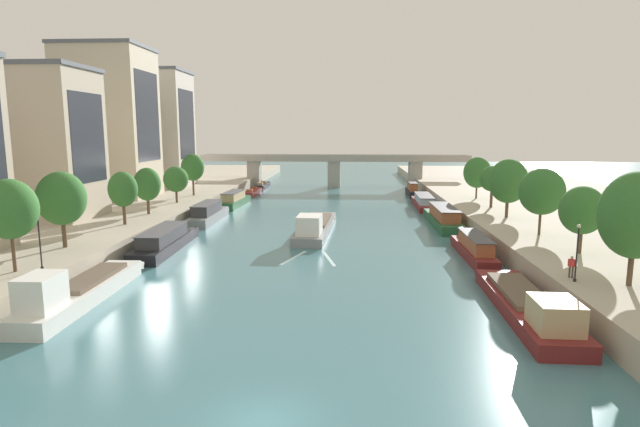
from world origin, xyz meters
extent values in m
plane|color=#42757F|center=(0.00, 0.00, 0.00)|extent=(400.00, 400.00, 0.00)
cube|color=#B2A893|center=(-36.45, 55.00, 1.06)|extent=(36.00, 170.00, 2.11)
cube|color=#B2A893|center=(36.45, 55.00, 1.06)|extent=(36.00, 170.00, 2.11)
cube|color=gray|center=(-0.58, 43.15, 0.50)|extent=(4.52, 19.08, 0.99)
cube|color=gray|center=(-0.07, 52.95, 0.60)|extent=(3.42, 1.39, 0.86)
cube|color=gray|center=(-0.58, 43.15, 1.02)|extent=(4.59, 19.08, 0.06)
cube|color=white|center=(-0.91, 36.73, 2.12)|extent=(2.85, 3.92, 2.14)
cube|color=black|center=(-0.81, 38.63, 2.44)|extent=(2.12, 0.14, 0.60)
cube|color=brown|center=(-0.48, 45.04, 1.23)|extent=(3.27, 9.97, 0.36)
cylinder|color=#232328|center=(-0.34, 37.46, 1.60)|extent=(0.07, 0.07, 1.10)
cube|color=silver|center=(1.63, 29.31, 0.01)|extent=(1.70, 5.93, 0.03)
cube|color=silver|center=(-1.97, 29.49, 0.01)|extent=(2.29, 5.79, 0.03)
cube|color=silver|center=(-16.25, 15.28, 0.59)|extent=(3.10, 15.26, 1.19)
cube|color=silver|center=(-16.38, 23.23, 0.71)|extent=(2.74, 1.29, 0.96)
cube|color=silver|center=(-16.25, 15.28, 1.22)|extent=(3.16, 15.26, 0.06)
cube|color=white|center=(-16.17, 10.11, 2.39)|extent=(2.19, 3.08, 2.29)
cube|color=black|center=(-16.20, 11.64, 2.74)|extent=(1.72, 0.06, 0.64)
cube|color=brown|center=(-16.28, 16.80, 1.43)|extent=(2.35, 7.94, 0.36)
cylinder|color=#232328|center=(-15.75, 10.72, 1.80)|extent=(0.07, 0.07, 1.10)
cube|color=black|center=(-16.14, 32.36, 0.55)|extent=(3.39, 14.72, 1.09)
cube|color=black|center=(-16.33, 40.03, 0.65)|extent=(2.90, 1.30, 0.91)
cube|color=black|center=(-16.14, 32.36, 1.12)|extent=(3.45, 14.72, 0.06)
cube|color=#38383D|center=(-16.12, 31.63, 1.77)|extent=(2.71, 9.44, 1.24)
cube|color=#4C4C51|center=(-16.12, 31.63, 2.43)|extent=(2.90, 9.72, 0.08)
cylinder|color=#232328|center=(-15.58, 27.97, 1.70)|extent=(0.07, 0.07, 1.10)
cube|color=gray|center=(-16.38, 50.00, 0.59)|extent=(2.82, 12.63, 1.19)
cube|color=gray|center=(-16.41, 56.66, 0.71)|extent=(2.63, 1.26, 0.96)
cube|color=gray|center=(-16.38, 50.00, 1.22)|extent=(2.87, 12.63, 0.06)
cube|color=#38383D|center=(-16.37, 49.37, 1.95)|extent=(2.30, 8.09, 1.41)
cube|color=#4C4C51|center=(-16.37, 49.37, 2.69)|extent=(2.47, 8.33, 0.08)
cylinder|color=#232328|center=(-15.95, 46.22, 1.80)|extent=(0.07, 0.07, 1.10)
cube|color=#235633|center=(-16.06, 65.22, 0.56)|extent=(3.11, 12.30, 1.13)
cube|color=#235633|center=(-15.82, 71.67, 0.68)|extent=(2.56, 1.33, 0.93)
cube|color=#235633|center=(-16.06, 65.22, 1.16)|extent=(3.17, 12.30, 0.06)
cube|color=tan|center=(-16.08, 64.61, 1.84)|extent=(2.47, 7.89, 1.31)
cube|color=#4C4C51|center=(-16.08, 64.61, 2.54)|extent=(2.64, 8.13, 0.08)
cylinder|color=#232328|center=(-15.80, 61.54, 1.74)|extent=(0.07, 0.07, 1.10)
cube|color=maroon|center=(-15.86, 80.33, 0.49)|extent=(2.06, 10.37, 0.97)
cube|color=maroon|center=(-15.87, 85.86, 0.58)|extent=(1.94, 1.22, 0.85)
cube|color=maroon|center=(-15.86, 80.33, 1.00)|extent=(2.10, 10.37, 0.06)
cube|color=#9E5133|center=(-15.87, 82.61, 1.23)|extent=(1.02, 0.90, 0.40)
cube|color=#9E5133|center=(-15.85, 77.42, 1.27)|extent=(1.12, 1.10, 0.48)
cylinder|color=#232328|center=(-15.55, 77.22, 1.58)|extent=(0.07, 0.07, 1.10)
cube|color=black|center=(-15.99, 92.87, 0.52)|extent=(2.03, 10.01, 1.03)
cube|color=black|center=(-15.98, 98.23, 0.62)|extent=(1.92, 1.22, 0.88)
cube|color=black|center=(-15.99, 92.87, 1.06)|extent=(2.07, 10.01, 0.06)
cube|color=tan|center=(-15.99, 95.08, 1.29)|extent=(1.01, 0.90, 0.40)
cube|color=tan|center=(-15.99, 90.07, 1.33)|extent=(1.11, 1.10, 0.48)
cylinder|color=#232328|center=(-15.69, 89.87, 1.64)|extent=(0.07, 0.07, 1.10)
cube|color=maroon|center=(15.99, 14.50, 0.49)|extent=(3.74, 15.77, 0.99)
cube|color=maroon|center=(16.18, 22.70, 0.59)|extent=(3.24, 1.29, 0.86)
cube|color=maroon|center=(15.99, 14.50, 1.02)|extent=(3.81, 15.78, 0.06)
cube|color=tan|center=(15.87, 9.16, 1.93)|extent=(2.61, 3.20, 1.77)
cube|color=black|center=(15.90, 10.74, 2.20)|extent=(2.03, 0.08, 0.50)
cube|color=brown|center=(16.03, 16.07, 1.23)|extent=(2.83, 8.22, 0.36)
cylinder|color=#232328|center=(16.39, 9.78, 1.60)|extent=(0.07, 0.07, 1.10)
cube|color=maroon|center=(16.19, 30.59, 0.52)|extent=(2.17, 12.04, 1.04)
cube|color=maroon|center=(16.20, 36.96, 0.62)|extent=(2.05, 1.22, 0.88)
cube|color=maroon|center=(16.19, 30.59, 1.07)|extent=(2.21, 12.04, 0.06)
cube|color=#9E5133|center=(16.19, 29.99, 1.75)|extent=(1.78, 7.70, 1.30)
cube|color=#4C4C51|center=(16.19, 29.99, 2.44)|extent=(1.90, 7.93, 0.08)
cylinder|color=#232328|center=(16.51, 26.98, 1.65)|extent=(0.07, 0.07, 1.10)
cube|color=#235633|center=(16.31, 48.59, 0.56)|extent=(3.01, 15.50, 1.13)
cube|color=#235633|center=(16.29, 56.68, 0.68)|extent=(2.83, 1.25, 0.93)
cube|color=#235633|center=(16.31, 48.59, 1.16)|extent=(3.07, 15.50, 0.06)
cube|color=#9E5133|center=(16.32, 47.81, 1.91)|extent=(2.46, 9.92, 1.45)
cube|color=#4C4C51|center=(16.32, 47.81, 2.68)|extent=(2.64, 10.22, 0.08)
cylinder|color=#232328|center=(16.77, 43.94, 1.74)|extent=(0.07, 0.07, 1.10)
cube|color=maroon|center=(16.10, 65.84, 0.46)|extent=(3.14, 14.80, 0.91)
cube|color=maroon|center=(16.30, 73.55, 0.55)|extent=(2.65, 1.27, 0.82)
cube|color=maroon|center=(16.10, 65.84, 0.94)|extent=(3.20, 14.80, 0.06)
cube|color=#9EBCD6|center=(16.08, 65.10, 1.53)|extent=(2.51, 9.49, 1.12)
cube|color=#4C4C51|center=(16.08, 65.10, 2.14)|extent=(2.68, 9.77, 0.08)
cylinder|color=#232328|center=(16.40, 61.40, 1.52)|extent=(0.07, 0.07, 1.10)
cube|color=black|center=(15.98, 81.15, 0.57)|extent=(1.85, 9.53, 1.15)
cube|color=black|center=(16.04, 86.25, 0.69)|extent=(1.66, 1.26, 0.94)
cube|color=black|center=(15.98, 81.15, 1.18)|extent=(1.88, 9.53, 0.06)
cube|color=#9E5133|center=(15.98, 80.67, 1.96)|extent=(1.50, 6.10, 1.49)
cube|color=#4C4C51|center=(15.98, 80.67, 2.74)|extent=(1.60, 6.29, 0.08)
cylinder|color=#232328|center=(16.21, 78.29, 1.76)|extent=(0.07, 0.07, 1.10)
cylinder|color=brown|center=(-21.69, 15.75, 3.89)|extent=(0.26, 0.26, 3.56)
ellipsoid|color=#336B2D|center=(-21.69, 15.75, 6.92)|extent=(4.05, 4.05, 4.53)
cylinder|color=brown|center=(-22.44, 23.98, 3.71)|extent=(0.40, 0.40, 3.20)
ellipsoid|color=#336B2D|center=(-22.44, 23.98, 6.65)|extent=(4.31, 4.31, 4.87)
cylinder|color=brown|center=(-22.03, 35.66, 3.59)|extent=(0.37, 0.37, 2.95)
ellipsoid|color=#336B2D|center=(-22.03, 35.66, 6.17)|extent=(3.24, 3.24, 4.03)
cylinder|color=brown|center=(-22.26, 43.24, 3.45)|extent=(0.37, 0.37, 2.68)
ellipsoid|color=#336B2D|center=(-22.26, 43.24, 5.95)|extent=(3.42, 3.42, 4.24)
cylinder|color=brown|center=(-22.24, 54.00, 3.33)|extent=(0.34, 0.34, 2.43)
ellipsoid|color=#336B2D|center=(-22.24, 54.00, 5.59)|extent=(3.66, 3.66, 3.82)
cylinder|color=brown|center=(-22.32, 62.59, 3.83)|extent=(0.32, 0.32, 3.43)
ellipsoid|color=#336B2D|center=(-22.32, 62.59, 6.77)|extent=(3.78, 3.78, 4.45)
cylinder|color=brown|center=(23.00, 14.81, 3.75)|extent=(0.36, 0.36, 3.28)
ellipsoid|color=#336B2D|center=(23.00, 14.81, 7.03)|extent=(4.73, 4.73, 5.95)
cylinder|color=brown|center=(23.72, 24.34, 3.44)|extent=(0.40, 0.40, 2.66)
ellipsoid|color=#336B2D|center=(23.72, 24.34, 5.92)|extent=(3.81, 3.81, 4.19)
cylinder|color=brown|center=(23.15, 32.31, 3.70)|extent=(0.26, 0.26, 3.19)
ellipsoid|color=#336B2D|center=(23.15, 32.31, 6.61)|extent=(4.51, 4.51, 4.76)
cylinder|color=brown|center=(23.09, 43.27, 3.62)|extent=(0.39, 0.39, 3.01)
ellipsoid|color=#336B2D|center=(23.09, 43.27, 6.62)|extent=(4.68, 4.68, 5.43)
cylinder|color=brown|center=(23.47, 51.76, 3.63)|extent=(0.38, 0.38, 3.04)
ellipsoid|color=#336B2D|center=(23.47, 51.76, 6.13)|extent=(3.48, 3.48, 3.57)
cylinder|color=brown|center=(23.71, 61.33, 3.50)|extent=(0.27, 0.27, 2.79)
ellipsoid|color=#336B2D|center=(23.71, 61.33, 6.24)|extent=(4.27, 4.27, 4.88)
cylinder|color=black|center=(-20.02, 16.48, 4.24)|extent=(0.11, 0.11, 4.25)
sphere|color=#EAE5C6|center=(-20.02, 16.48, 6.50)|extent=(0.28, 0.28, 0.28)
cylinder|color=black|center=(-20.02, 16.48, 2.21)|extent=(0.22, 0.22, 0.20)
cylinder|color=black|center=(19.67, 15.58, 4.04)|extent=(0.11, 0.11, 3.86)
sphere|color=#EAE5C6|center=(19.67, 15.58, 6.11)|extent=(0.28, 0.28, 0.28)
cylinder|color=black|center=(19.67, 15.58, 2.21)|extent=(0.22, 0.22, 0.20)
cube|color=#B2A38E|center=(-34.95, 39.48, 10.98)|extent=(14.66, 9.75, 17.74)
cube|color=#4C515B|center=(-34.95, 39.48, 20.10)|extent=(15.10, 10.05, 0.50)
cube|color=#232833|center=(-27.60, 39.48, 11.87)|extent=(0.04, 7.80, 10.64)
cube|color=beige|center=(-34.95, 60.52, 13.79)|extent=(12.74, 11.32, 23.36)
cube|color=#565B66|center=(-34.95, 60.52, 25.72)|extent=(13.12, 11.66, 0.50)
cube|color=#232833|center=(-28.56, 60.52, 14.96)|extent=(0.04, 9.06, 14.02)
cube|color=#BCB2A8|center=(-34.95, 77.12, 12.88)|extent=(14.62, 10.90, 21.54)
cube|color=#4C515B|center=(-34.95, 77.12, 23.90)|extent=(15.06, 11.23, 0.50)
cube|color=#232833|center=(-27.62, 77.12, 13.96)|extent=(0.04, 8.72, 12.92)
cube|color=#9E998E|center=(0.00, 96.64, 6.21)|extent=(60.90, 4.40, 0.60)
cube|color=#9E998E|center=(0.00, 94.64, 6.96)|extent=(60.90, 0.30, 0.90)
cube|color=#9E998E|center=(0.00, 98.64, 6.96)|extent=(60.90, 0.30, 0.90)
cube|color=#9E998E|center=(-18.45, 96.64, 2.95)|extent=(2.80, 3.60, 5.91)
cube|color=#9E998E|center=(0.00, 96.64, 2.95)|extent=(2.80, 3.60, 5.91)
cube|color=#9E998E|center=(18.45, 96.64, 2.95)|extent=(2.80, 3.60, 5.91)
cylinder|color=#473D33|center=(19.69, 16.55, 2.53)|extent=(0.13, 0.13, 0.84)
cylinder|color=#473D33|center=(19.86, 16.44, 2.53)|extent=(0.13, 0.13, 0.84)
cube|color=#DB3838|center=(19.78, 16.50, 3.23)|extent=(0.39, 0.35, 0.56)
sphere|color=tan|center=(19.78, 16.50, 3.63)|extent=(0.21, 0.21, 0.21)
cylinder|color=#DB3838|center=(19.59, 16.61, 3.23)|extent=(0.09, 0.09, 0.54)
cylinder|color=#DB3838|center=(19.96, 16.38, 3.23)|extent=(0.09, 0.09, 0.54)
camera|label=1|loc=(3.68, -20.44, 12.64)|focal=28.68mm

